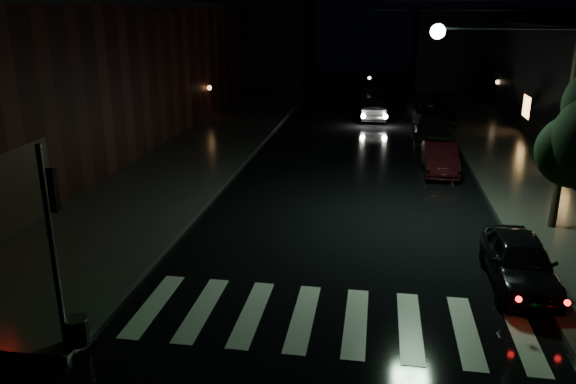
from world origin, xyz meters
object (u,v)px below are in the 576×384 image
at_px(parked_car_b, 440,158).
at_px(parked_car_d, 431,113).
at_px(parked_car_a, 520,261).
at_px(oncoming_car, 372,108).
at_px(parked_car_c, 432,128).

bearing_deg(parked_car_b, parked_car_d, 87.72).
height_order(parked_car_a, oncoming_car, oncoming_car).
height_order(parked_car_b, parked_car_d, parked_car_d).
bearing_deg(parked_car_c, parked_car_a, -86.46).
xyz_separation_m(parked_car_d, oncoming_car, (-3.56, 1.12, 0.00)).
xyz_separation_m(parked_car_b, parked_car_d, (0.46, 10.95, 0.08)).
distance_m(parked_car_a, parked_car_c, 16.77).
distance_m(parked_car_b, parked_car_c, 6.36).
bearing_deg(parked_car_b, parked_car_a, -84.42).
distance_m(parked_car_c, oncoming_car, 6.59).
relative_size(parked_car_b, parked_car_c, 0.81).
height_order(parked_car_b, parked_car_c, parked_car_c).
distance_m(parked_car_a, parked_car_b, 10.44).
distance_m(parked_car_b, oncoming_car, 12.47).
relative_size(parked_car_c, oncoming_car, 1.10).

